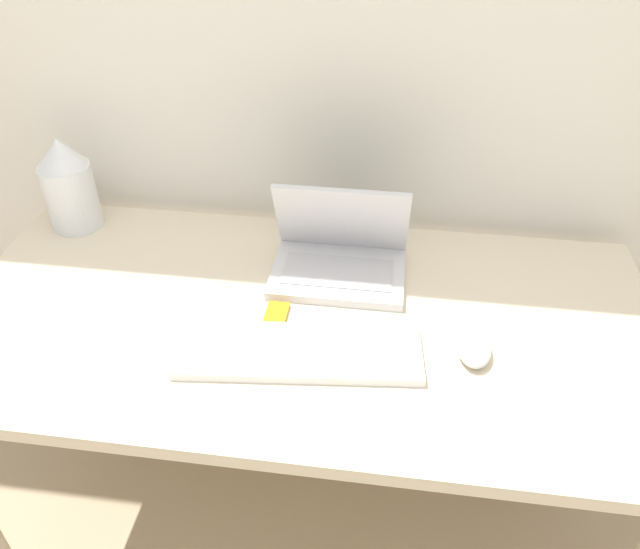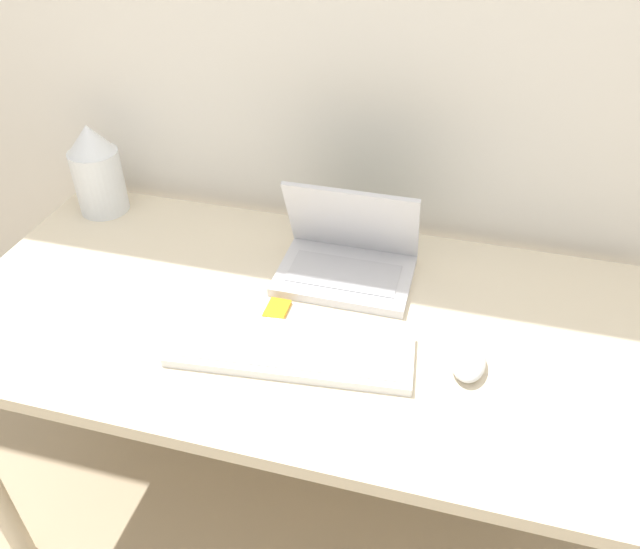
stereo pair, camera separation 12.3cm
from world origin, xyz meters
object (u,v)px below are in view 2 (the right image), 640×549
object	(u,v)px
laptop	(348,256)
vase	(96,170)
mp3_player	(277,309)
mouse	(468,361)
keyboard	(291,349)

from	to	relation	value
laptop	vase	size ratio (longest dim) A/B	1.26
mp3_player	mouse	bearing A→B (deg)	-9.00
vase	mp3_player	xyz separation A→B (m)	(0.56, -0.27, -0.11)
vase	laptop	bearing A→B (deg)	-8.91
laptop	keyboard	size ratio (longest dim) A/B	0.61
mp3_player	laptop	bearing A→B (deg)	56.33
mouse	mp3_player	bearing A→B (deg)	171.00
mouse	laptop	bearing A→B (deg)	141.13
laptop	mouse	xyz separation A→B (m)	(0.28, -0.23, -0.03)
mp3_player	keyboard	bearing A→B (deg)	-59.83
mouse	vase	size ratio (longest dim) A/B	0.46
keyboard	mp3_player	xyz separation A→B (m)	(-0.06, 0.11, -0.01)
vase	mouse	bearing A→B (deg)	-19.31
keyboard	vase	bearing A→B (deg)	148.40
laptop	vase	world-z (taller)	vase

